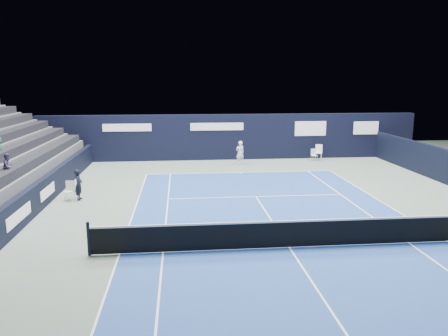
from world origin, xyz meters
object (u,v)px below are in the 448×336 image
object	(u,v)px
folding_chair_back_a	(319,151)
tennis_player	(240,153)
folding_chair_back_b	(314,154)
tennis_net	(290,233)
line_judge_chair	(70,189)

from	to	relation	value
folding_chair_back_a	tennis_player	bearing A→B (deg)	-144.72
folding_chair_back_b	tennis_net	xyz separation A→B (m)	(-5.51, -15.22, 0.04)
folding_chair_back_a	tennis_net	xyz separation A→B (m)	(-5.96, -15.58, -0.09)
folding_chair_back_b	line_judge_chair	bearing A→B (deg)	-154.97
folding_chair_back_a	tennis_net	size ratio (longest dim) A/B	0.08
folding_chair_back_b	tennis_net	bearing A→B (deg)	-116.02
folding_chair_back_a	tennis_net	distance (m)	16.68
folding_chair_back_b	tennis_player	world-z (taller)	tennis_player
tennis_net	line_judge_chair	bearing A→B (deg)	141.98
folding_chair_back_a	folding_chair_back_b	distance (m)	0.58
folding_chair_back_a	line_judge_chair	world-z (taller)	folding_chair_back_a
tennis_player	tennis_net	bearing A→B (deg)	-91.33
tennis_player	line_judge_chair	bearing A→B (deg)	-139.17
folding_chair_back_a	tennis_player	xyz separation A→B (m)	(-5.62, -1.17, 0.17)
folding_chair_back_b	tennis_net	world-z (taller)	tennis_net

